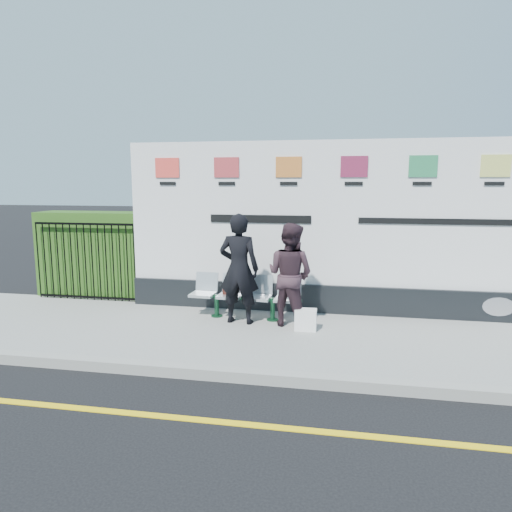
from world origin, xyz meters
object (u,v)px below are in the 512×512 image
(woman_left, at_px, (239,269))
(woman_right, at_px, (290,275))
(billboard, at_px, (352,240))
(bench, at_px, (244,307))

(woman_left, relative_size, woman_right, 1.09)
(billboard, distance_m, woman_right, 1.39)
(bench, xyz_separation_m, woman_left, (-0.04, -0.23, 0.70))
(billboard, height_order, woman_right, billboard)
(bench, xyz_separation_m, woman_right, (0.79, -0.21, 0.63))
(billboard, xyz_separation_m, woman_right, (-0.97, -0.88, -0.47))
(bench, bearing_deg, woman_right, -11.85)
(bench, distance_m, woman_left, 0.74)
(woman_left, xyz_separation_m, woman_right, (0.83, 0.02, -0.07))
(billboard, bearing_deg, bench, -159.11)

